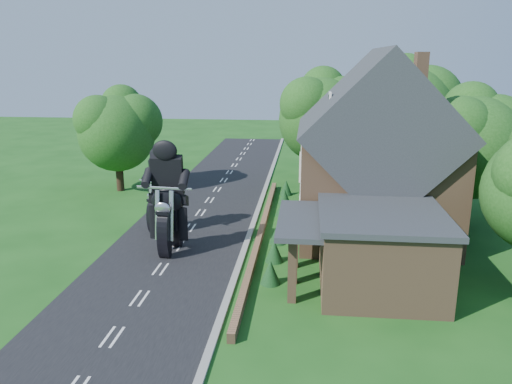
# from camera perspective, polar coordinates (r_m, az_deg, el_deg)

# --- Properties ---
(ground) EXTENTS (120.00, 120.00, 0.00)m
(ground) POSITION_cam_1_polar(r_m,az_deg,el_deg) (24.34, -10.85, -8.67)
(ground) COLOR #164914
(ground) RESTS_ON ground
(road) EXTENTS (7.00, 80.00, 0.02)m
(road) POSITION_cam_1_polar(r_m,az_deg,el_deg) (24.33, -10.85, -8.65)
(road) COLOR black
(road) RESTS_ON ground
(kerb) EXTENTS (0.30, 80.00, 0.12)m
(kerb) POSITION_cam_1_polar(r_m,az_deg,el_deg) (23.56, -2.22, -9.06)
(kerb) COLOR gray
(kerb) RESTS_ON ground
(garden_wall) EXTENTS (0.30, 22.00, 0.40)m
(garden_wall) POSITION_cam_1_polar(r_m,az_deg,el_deg) (28.04, 0.55, -4.72)
(garden_wall) COLOR #856143
(garden_wall) RESTS_ON ground
(house) EXTENTS (9.54, 8.64, 10.24)m
(house) POSITION_cam_1_polar(r_m,az_deg,el_deg) (28.04, 13.50, 3.65)
(house) COLOR #856143
(house) RESTS_ON ground
(annex) EXTENTS (7.05, 5.94, 3.44)m
(annex) POSITION_cam_1_polar(r_m,az_deg,el_deg) (22.16, 13.66, -6.31)
(annex) COLOR #856143
(annex) RESTS_ON ground
(tree_house_right) EXTENTS (6.51, 6.00, 8.40)m
(tree_house_right) POSITION_cam_1_polar(r_m,az_deg,el_deg) (31.80, 24.12, 5.61)
(tree_house_right) COLOR black
(tree_house_right) RESTS_ON ground
(tree_behind_house) EXTENTS (7.81, 7.20, 10.08)m
(tree_behind_house) POSITION_cam_1_polar(r_m,az_deg,el_deg) (38.30, 17.33, 9.19)
(tree_behind_house) COLOR black
(tree_behind_house) RESTS_ON ground
(tree_behind_left) EXTENTS (6.94, 6.40, 9.16)m
(tree_behind_left) POSITION_cam_1_polar(r_m,az_deg,el_deg) (38.63, 8.10, 9.01)
(tree_behind_left) COLOR black
(tree_behind_left) RESTS_ON ground
(tree_far_road) EXTENTS (6.08, 5.60, 7.84)m
(tree_far_road) POSITION_cam_1_polar(r_m,az_deg,el_deg) (38.24, -15.09, 7.24)
(tree_far_road) COLOR black
(tree_far_road) RESTS_ON ground
(shrub_a) EXTENTS (0.90, 0.90, 1.10)m
(shrub_a) POSITION_cam_1_polar(r_m,az_deg,el_deg) (22.28, 1.66, -9.14)
(shrub_a) COLOR #103416
(shrub_a) RESTS_ON ground
(shrub_b) EXTENTS (0.90, 0.90, 1.10)m
(shrub_b) POSITION_cam_1_polar(r_m,az_deg,el_deg) (24.58, 2.11, -6.77)
(shrub_b) COLOR #103416
(shrub_b) RESTS_ON ground
(shrub_c) EXTENTS (0.90, 0.90, 1.10)m
(shrub_c) POSITION_cam_1_polar(r_m,az_deg,el_deg) (26.91, 2.48, -4.80)
(shrub_c) COLOR #103416
(shrub_c) RESTS_ON ground
(shrub_d) EXTENTS (0.90, 0.90, 1.10)m
(shrub_d) POSITION_cam_1_polar(r_m,az_deg,el_deg) (31.66, 3.05, -1.75)
(shrub_d) COLOR #103416
(shrub_d) RESTS_ON ground
(shrub_e) EXTENTS (0.90, 0.90, 1.10)m
(shrub_e) POSITION_cam_1_polar(r_m,az_deg,el_deg) (34.06, 3.27, -0.55)
(shrub_e) COLOR #103416
(shrub_e) RESTS_ON ground
(shrub_f) EXTENTS (0.90, 0.90, 1.10)m
(shrub_f) POSITION_cam_1_polar(r_m,az_deg,el_deg) (36.47, 3.47, 0.50)
(shrub_f) COLOR #103416
(shrub_f) RESTS_ON ground
(motorcycle_lead) EXTENTS (0.62, 1.92, 1.75)m
(motorcycle_lead) POSITION_cam_1_polar(r_m,az_deg,el_deg) (25.95, -9.77, -5.01)
(motorcycle_lead) COLOR black
(motorcycle_lead) RESTS_ON ground
(motorcycle_follow) EXTENTS (1.09, 1.57, 1.46)m
(motorcycle_follow) POSITION_cam_1_polar(r_m,az_deg,el_deg) (29.26, -10.70, -3.04)
(motorcycle_follow) COLOR black
(motorcycle_follow) RESTS_ON ground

